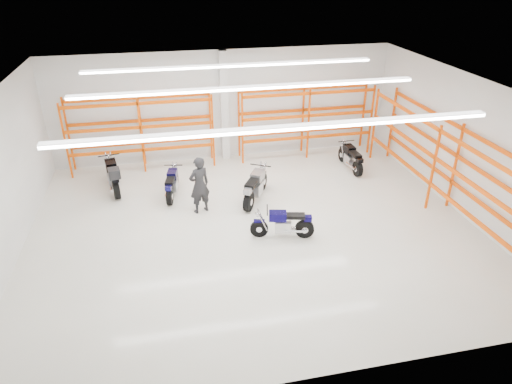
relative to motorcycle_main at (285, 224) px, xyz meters
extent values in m
plane|color=beige|center=(-0.83, 0.73, -0.45)|extent=(14.00, 14.00, 0.00)
cube|color=silver|center=(-0.83, 6.73, 1.80)|extent=(14.00, 0.02, 4.50)
cube|color=silver|center=(-0.83, -5.27, 1.80)|extent=(14.00, 0.02, 4.50)
cube|color=silver|center=(-7.83, 0.73, 1.80)|extent=(0.02, 12.00, 4.50)
cube|color=silver|center=(6.17, 0.73, 1.80)|extent=(0.02, 12.00, 4.50)
cube|color=white|center=(-0.83, 0.73, 4.05)|extent=(14.00, 12.00, 0.02)
cube|color=white|center=(-0.83, -2.27, 3.95)|extent=(10.00, 0.22, 0.10)
cube|color=white|center=(-0.83, 1.23, 3.95)|extent=(10.00, 0.22, 0.10)
cube|color=white|center=(-0.83, 4.23, 3.95)|extent=(10.00, 0.22, 0.10)
cylinder|color=black|center=(-0.77, 0.18, -0.17)|extent=(0.57, 0.24, 0.56)
cylinder|color=black|center=(0.59, -0.13, -0.16)|extent=(0.60, 0.29, 0.58)
cylinder|color=silver|center=(-0.77, 0.18, -0.17)|extent=(0.21, 0.17, 0.19)
cylinder|color=silver|center=(0.59, -0.13, -0.16)|extent=(0.24, 0.23, 0.21)
cube|color=#0B063E|center=(-0.77, 0.18, 0.11)|extent=(0.36, 0.21, 0.06)
cube|color=#B7B7BC|center=(-0.06, 0.02, -0.06)|extent=(0.55, 0.44, 0.35)
cube|color=#A5A5AA|center=(0.28, -0.06, -0.15)|extent=(0.66, 0.26, 0.07)
cube|color=#0B063E|center=(-0.23, 0.06, 0.29)|extent=(0.58, 0.43, 0.26)
cube|color=black|center=(0.28, -0.06, 0.29)|extent=(0.66, 0.41, 0.11)
cube|color=#0B063E|center=(0.66, -0.15, 0.22)|extent=(0.28, 0.25, 0.15)
cylinder|color=black|center=(-0.54, 0.13, 0.50)|extent=(0.18, 0.64, 0.03)
sphere|color=silver|center=(-0.81, 0.19, 0.35)|extent=(0.18, 0.18, 0.18)
cylinder|color=silver|center=(0.28, -0.22, -0.15)|extent=(0.70, 0.24, 0.08)
cylinder|color=black|center=(-5.51, 5.33, -0.12)|extent=(0.25, 0.68, 0.67)
cylinder|color=black|center=(-5.21, 3.68, -0.11)|extent=(0.32, 0.72, 0.69)
cylinder|color=silver|center=(-5.51, 5.33, -0.12)|extent=(0.19, 0.25, 0.22)
cylinder|color=silver|center=(-5.21, 3.68, -0.11)|extent=(0.26, 0.28, 0.25)
cube|color=black|center=(-5.51, 5.33, 0.21)|extent=(0.24, 0.42, 0.07)
cube|color=#B7B7BC|center=(-5.36, 4.47, 0.01)|extent=(0.50, 0.64, 0.42)
cube|color=#A5A5AA|center=(-5.28, 4.06, -0.10)|extent=(0.27, 0.79, 0.09)
cube|color=black|center=(-5.39, 4.67, 0.44)|extent=(0.48, 0.68, 0.31)
cube|color=black|center=(-5.28, 4.06, 0.44)|extent=(0.46, 0.78, 0.13)
cube|color=black|center=(-5.20, 3.59, 0.35)|extent=(0.29, 0.33, 0.18)
cylinder|color=black|center=(-5.46, 5.04, 0.68)|extent=(0.77, 0.18, 0.04)
sphere|color=silver|center=(-5.52, 5.37, 0.50)|extent=(0.21, 0.21, 0.21)
cylinder|color=silver|center=(-5.45, 3.98, -0.10)|extent=(0.25, 0.84, 0.10)
cube|color=black|center=(-5.17, 3.46, 0.64)|extent=(0.45, 0.48, 0.33)
cylinder|color=black|center=(-3.09, 4.25, -0.17)|extent=(0.23, 0.58, 0.57)
cylinder|color=black|center=(-3.38, 2.85, -0.16)|extent=(0.28, 0.61, 0.59)
cylinder|color=silver|center=(-3.09, 4.25, -0.17)|extent=(0.17, 0.21, 0.19)
cylinder|color=silver|center=(-3.38, 2.85, -0.16)|extent=(0.23, 0.24, 0.21)
cube|color=#0F0D45|center=(-3.09, 4.25, 0.12)|extent=(0.21, 0.36, 0.06)
cube|color=#B7B7BC|center=(-3.24, 3.52, -0.06)|extent=(0.43, 0.55, 0.36)
cube|color=#A5A5AA|center=(-3.31, 3.17, -0.15)|extent=(0.24, 0.67, 0.08)
cube|color=#0F0D45|center=(-3.21, 3.69, 0.31)|extent=(0.42, 0.59, 0.27)
cube|color=black|center=(-3.31, 3.17, 0.31)|extent=(0.40, 0.67, 0.11)
cube|color=#0F0D45|center=(-3.39, 2.78, 0.23)|extent=(0.25, 0.28, 0.15)
cylinder|color=black|center=(-3.14, 4.00, 0.51)|extent=(0.66, 0.17, 0.03)
sphere|color=silver|center=(-3.09, 4.28, 0.36)|extent=(0.18, 0.18, 0.18)
cylinder|color=silver|center=(-3.47, 3.16, -0.15)|extent=(0.23, 0.71, 0.09)
cylinder|color=black|center=(0.04, 3.26, -0.13)|extent=(0.44, 0.63, 0.65)
cylinder|color=black|center=(-0.77, 1.84, -0.12)|extent=(0.51, 0.68, 0.68)
cylinder|color=silver|center=(0.04, 3.26, -0.13)|extent=(0.24, 0.26, 0.22)
cylinder|color=silver|center=(-0.77, 1.84, -0.12)|extent=(0.31, 0.32, 0.24)
cube|color=gray|center=(0.04, 3.26, 0.20)|extent=(0.34, 0.42, 0.07)
cube|color=#B7B7BC|center=(-0.38, 2.52, 0.00)|extent=(0.62, 0.69, 0.41)
cube|color=#A5A5AA|center=(-0.59, 2.16, -0.11)|extent=(0.49, 0.73, 0.09)
cube|color=gray|center=(-0.28, 2.69, 0.42)|extent=(0.63, 0.71, 0.31)
cube|color=black|center=(-0.59, 2.16, 0.42)|extent=(0.64, 0.79, 0.13)
cube|color=gray|center=(-0.82, 1.77, 0.33)|extent=(0.35, 0.37, 0.17)
cylinder|color=black|center=(-0.10, 3.01, 0.66)|extent=(0.68, 0.41, 0.04)
sphere|color=silver|center=(0.06, 3.30, 0.48)|extent=(0.21, 0.21, 0.21)
cylinder|color=silver|center=(-0.76, 2.21, -0.11)|extent=(0.49, 0.76, 0.10)
cylinder|color=black|center=(3.90, 5.12, -0.16)|extent=(0.14, 0.60, 0.59)
cylinder|color=black|center=(3.96, 3.64, -0.15)|extent=(0.20, 0.62, 0.61)
cylinder|color=silver|center=(3.90, 5.12, -0.16)|extent=(0.15, 0.20, 0.20)
cylinder|color=silver|center=(3.96, 3.64, -0.15)|extent=(0.21, 0.22, 0.22)
cube|color=black|center=(3.90, 5.12, 0.14)|extent=(0.16, 0.36, 0.06)
cube|color=#B7B7BC|center=(3.93, 4.35, -0.04)|extent=(0.37, 0.53, 0.38)
cube|color=#A5A5AA|center=(3.94, 3.97, -0.14)|extent=(0.14, 0.70, 0.08)
cube|color=black|center=(3.93, 4.53, 0.34)|extent=(0.36, 0.57, 0.28)
cube|color=black|center=(3.94, 3.97, 0.34)|extent=(0.32, 0.66, 0.12)
cube|color=black|center=(3.96, 3.56, 0.26)|extent=(0.23, 0.26, 0.16)
cylinder|color=black|center=(3.91, 4.86, 0.56)|extent=(0.69, 0.06, 0.04)
sphere|color=silver|center=(3.90, 5.16, 0.40)|extent=(0.19, 0.19, 0.19)
cylinder|color=silver|center=(3.79, 3.93, -0.14)|extent=(0.12, 0.74, 0.09)
imported|color=black|center=(-2.38, 2.13, 0.54)|extent=(0.85, 0.72, 2.00)
cube|color=white|center=(-0.83, 6.55, 1.80)|extent=(0.32, 0.32, 4.50)
cube|color=#E85209|center=(-7.03, 6.61, 1.05)|extent=(0.07, 0.07, 3.00)
cube|color=#E85209|center=(-7.03, 5.81, 1.05)|extent=(0.07, 0.07, 3.00)
cube|color=#E85209|center=(-4.23, 6.61, 1.05)|extent=(0.07, 0.07, 3.00)
cube|color=#E85209|center=(-4.23, 5.81, 1.05)|extent=(0.07, 0.07, 3.00)
cube|color=#E85209|center=(-1.43, 6.61, 1.05)|extent=(0.07, 0.07, 3.00)
cube|color=#E85209|center=(-1.43, 5.81, 1.05)|extent=(0.07, 0.07, 3.00)
cube|color=#E85209|center=(-4.23, 6.61, 0.48)|extent=(5.60, 0.07, 0.12)
cube|color=#E85209|center=(-4.23, 5.81, 0.48)|extent=(5.60, 0.07, 0.12)
cube|color=#E85209|center=(-4.23, 6.61, 1.42)|extent=(5.60, 0.07, 0.12)
cube|color=#E85209|center=(-4.23, 5.81, 1.42)|extent=(5.60, 0.07, 0.12)
cube|color=#E85209|center=(-4.23, 6.61, 2.36)|extent=(5.60, 0.07, 0.12)
cube|color=#E85209|center=(-4.23, 5.81, 2.36)|extent=(5.60, 0.07, 0.12)
cube|color=#E85209|center=(-0.23, 6.61, 1.05)|extent=(0.07, 0.07, 3.00)
cube|color=#E85209|center=(-0.23, 5.81, 1.05)|extent=(0.07, 0.07, 3.00)
cube|color=#E85209|center=(2.57, 6.61, 1.05)|extent=(0.07, 0.07, 3.00)
cube|color=#E85209|center=(2.57, 5.81, 1.05)|extent=(0.07, 0.07, 3.00)
cube|color=#E85209|center=(5.37, 6.61, 1.05)|extent=(0.07, 0.07, 3.00)
cube|color=#E85209|center=(5.37, 5.81, 1.05)|extent=(0.07, 0.07, 3.00)
cube|color=#E85209|center=(2.57, 6.61, 0.48)|extent=(5.60, 0.07, 0.12)
cube|color=#E85209|center=(2.57, 5.81, 0.48)|extent=(5.60, 0.07, 0.12)
cube|color=#E85209|center=(2.57, 6.61, 1.42)|extent=(5.60, 0.07, 0.12)
cube|color=#E85209|center=(2.57, 5.81, 1.42)|extent=(5.60, 0.07, 0.12)
cube|color=#E85209|center=(2.57, 6.61, 2.36)|extent=(5.60, 0.07, 0.12)
cube|color=#E85209|center=(2.57, 5.81, 2.36)|extent=(5.60, 0.07, 0.12)
cube|color=#E85209|center=(6.05, 0.73, 1.05)|extent=(0.07, 0.07, 3.00)
cube|color=#E85209|center=(5.25, 0.73, 1.05)|extent=(0.07, 0.07, 3.00)
cube|color=#E85209|center=(6.05, 5.23, 1.05)|extent=(0.07, 0.07, 3.00)
cube|color=#E85209|center=(5.25, 5.23, 1.05)|extent=(0.07, 0.07, 3.00)
cube|color=#E85209|center=(6.05, 0.73, 0.48)|extent=(0.07, 9.00, 0.12)
cube|color=#E85209|center=(5.25, 0.73, 0.48)|extent=(0.07, 9.00, 0.12)
cube|color=#E85209|center=(6.05, 0.73, 1.42)|extent=(0.07, 9.00, 0.12)
cube|color=#E85209|center=(5.25, 0.73, 1.42)|extent=(0.07, 9.00, 0.12)
cube|color=#E85209|center=(6.05, 0.73, 2.36)|extent=(0.07, 9.00, 0.12)
cube|color=#E85209|center=(5.25, 0.73, 2.36)|extent=(0.07, 9.00, 0.12)
camera|label=1|loc=(-3.36, -11.46, 7.34)|focal=32.00mm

